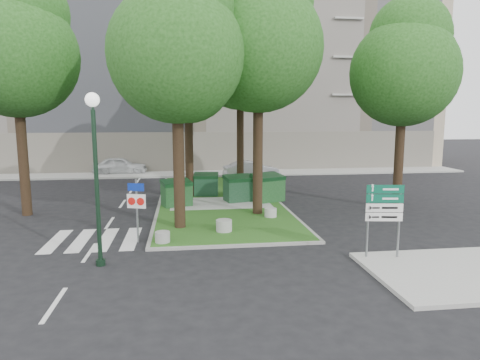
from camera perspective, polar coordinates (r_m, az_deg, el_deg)
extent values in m
plane|color=black|center=(15.11, -2.27, -8.94)|extent=(120.00, 120.00, 0.00)
cube|color=#1D4C15|center=(22.86, -2.88, -2.70)|extent=(6.00, 16.00, 0.12)
cube|color=gray|center=(22.87, -2.88, -2.72)|extent=(6.30, 16.30, 0.10)
cube|color=#999993|center=(14.10, 27.12, -10.98)|extent=(5.00, 4.00, 0.12)
cube|color=#999993|center=(33.18, -5.22, 0.85)|extent=(42.00, 3.00, 0.12)
cube|color=silver|center=(16.67, -15.82, -7.55)|extent=(5.00, 3.00, 0.01)
cube|color=tan|center=(40.51, -5.84, 13.52)|extent=(41.00, 12.00, 16.00)
cylinder|color=black|center=(16.91, -8.20, 3.53)|extent=(0.44, 0.44, 6.16)
sphere|color=#1A4512|center=(16.99, -8.48, 16.20)|extent=(5.20, 5.20, 5.20)
sphere|color=#1A4512|center=(17.50, -7.55, 21.85)|extent=(3.90, 3.90, 3.90)
cylinder|color=black|center=(19.17, 2.40, 5.06)|extent=(0.44, 0.44, 6.72)
sphere|color=#1A4512|center=(19.34, 2.48, 17.21)|extent=(5.60, 5.60, 5.60)
sphere|color=#1A4512|center=(19.96, 3.33, 22.56)|extent=(4.20, 4.20, 4.20)
cylinder|color=black|center=(23.40, -6.81, 4.63)|extent=(0.44, 0.44, 5.88)
sphere|color=#1A4512|center=(23.42, -6.97, 13.38)|extent=(4.80, 4.80, 4.80)
sphere|color=#1A4512|center=(23.82, -6.30, 17.38)|extent=(3.60, 3.60, 3.60)
cylinder|color=black|center=(26.59, 0.03, 6.39)|extent=(0.44, 0.44, 7.00)
sphere|color=#1A4512|center=(26.76, 0.03, 15.52)|extent=(5.80, 5.80, 5.80)
sphere|color=#1A4512|center=(27.30, 0.64, 19.63)|extent=(4.35, 4.35, 4.35)
cylinder|color=black|center=(21.62, -27.05, 4.16)|extent=(0.44, 0.44, 6.44)
sphere|color=#1A4512|center=(21.73, -27.78, 14.48)|extent=(5.40, 5.40, 5.40)
sphere|color=#1A4512|center=(22.11, -27.18, 19.25)|extent=(4.05, 4.05, 4.05)
cylinder|color=black|center=(21.97, 20.49, 3.88)|extent=(0.44, 0.44, 5.88)
sphere|color=#1A4512|center=(22.00, 21.00, 13.18)|extent=(5.00, 5.00, 5.00)
sphere|color=#1A4512|center=(22.52, 21.69, 17.34)|extent=(3.75, 3.75, 3.75)
cube|color=#0F3A14|center=(21.31, -8.45, -2.00)|extent=(1.58, 1.31, 1.07)
cube|color=black|center=(21.20, -8.49, -0.35)|extent=(1.65, 1.39, 0.31)
cube|color=#10361E|center=(23.93, -4.53, -0.81)|extent=(1.40, 1.02, 1.03)
cube|color=black|center=(23.84, -4.54, 0.61)|extent=(1.45, 1.09, 0.30)
cube|color=#0F3219|center=(22.25, -0.15, -1.39)|extent=(1.61, 1.28, 1.12)
cube|color=black|center=(22.14, -0.15, 0.27)|extent=(1.68, 1.36, 0.32)
cube|color=#144117|center=(22.27, 3.71, -1.30)|extent=(1.79, 1.53, 1.19)
cube|color=black|center=(22.16, 3.73, 0.46)|extent=(1.87, 1.62, 0.34)
cylinder|color=gray|center=(15.46, -10.29, -7.47)|extent=(0.52, 0.52, 0.37)
cylinder|color=#AAAAA5|center=(18.94, 4.09, -4.34)|extent=(0.53, 0.53, 0.38)
cylinder|color=#979793|center=(16.61, -2.15, -6.08)|extent=(0.62, 0.62, 0.44)
cylinder|color=yellow|center=(26.25, 1.95, -0.26)|extent=(0.42, 0.42, 0.74)
cylinder|color=black|center=(13.47, -18.54, -1.22)|extent=(0.13, 0.13, 4.73)
cylinder|color=black|center=(14.02, -18.08, -10.40)|extent=(0.28, 0.28, 0.19)
sphere|color=white|center=(13.29, -19.10, 10.09)|extent=(0.42, 0.42, 0.42)
cylinder|color=slate|center=(15.78, -13.57, -4.07)|extent=(0.09, 0.09, 2.31)
cube|color=navy|center=(15.62, -13.68, -0.92)|extent=(0.58, 0.22, 0.28)
cube|color=white|center=(15.71, -13.61, -2.75)|extent=(0.67, 0.24, 0.51)
cylinder|color=red|center=(15.73, -14.22, -2.76)|extent=(0.27, 0.11, 0.28)
cylinder|color=red|center=(15.69, -13.01, -2.74)|extent=(0.27, 0.11, 0.28)
cylinder|color=slate|center=(14.05, 16.68, -5.27)|extent=(0.08, 0.08, 2.31)
cylinder|color=slate|center=(14.35, 20.45, -5.17)|extent=(0.08, 0.08, 2.31)
cube|color=#0A5139|center=(13.99, 18.79, -1.15)|extent=(1.15, 0.20, 0.27)
cube|color=#0A5139|center=(14.04, 18.73, -2.33)|extent=(1.15, 0.20, 0.27)
cube|color=white|center=(14.10, 18.67, -3.50)|extent=(1.15, 0.20, 0.27)
cube|color=white|center=(14.16, 18.61, -4.66)|extent=(1.15, 0.20, 0.27)
imported|color=silver|center=(34.27, -15.69, 1.86)|extent=(4.08, 1.77, 1.37)
imported|color=#9A9CA2|center=(30.63, 1.54, 1.35)|extent=(4.11, 1.88, 1.31)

